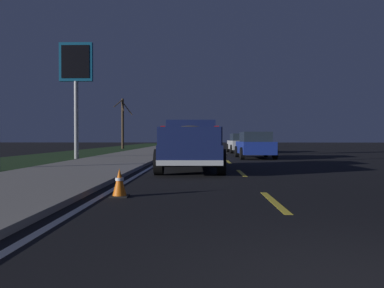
% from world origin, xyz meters
% --- Properties ---
extents(ground, '(144.00, 144.00, 0.00)m').
position_xyz_m(ground, '(27.00, 0.00, 0.00)').
color(ground, black).
extents(sidewalk_shoulder, '(108.00, 4.00, 0.12)m').
position_xyz_m(sidewalk_shoulder, '(27.00, 5.70, 0.06)').
color(sidewalk_shoulder, gray).
rests_on(sidewalk_shoulder, ground).
extents(grass_verge, '(108.00, 6.00, 0.01)m').
position_xyz_m(grass_verge, '(27.00, 10.70, 0.00)').
color(grass_verge, '#1E3819').
rests_on(grass_verge, ground).
extents(lane_markings, '(108.00, 3.54, 0.01)m').
position_xyz_m(lane_markings, '(29.10, 2.55, 0.00)').
color(lane_markings, yellow).
rests_on(lane_markings, ground).
extents(pickup_truck, '(5.45, 2.34, 1.87)m').
position_xyz_m(pickup_truck, '(11.52, 1.75, 0.98)').
color(pickup_truck, '#141E4C').
rests_on(pickup_truck, ground).
extents(sedan_blue, '(4.41, 2.04, 1.54)m').
position_xyz_m(sedan_blue, '(19.92, -1.78, 0.78)').
color(sedan_blue, navy).
rests_on(sedan_blue, ground).
extents(sedan_silver, '(4.45, 2.10, 1.54)m').
position_xyz_m(sedan_silver, '(28.45, -1.85, 0.78)').
color(sedan_silver, '#B2B5BA').
rests_on(sedan_silver, ground).
extents(gas_price_sign, '(0.27, 1.90, 6.64)m').
position_xyz_m(gas_price_sign, '(19.12, 8.52, 4.97)').
color(gas_price_sign, '#99999E').
rests_on(gas_price_sign, ground).
extents(street_light_near, '(0.36, 1.97, 7.09)m').
position_xyz_m(street_light_near, '(10.94, 8.35, 4.33)').
color(street_light_near, '#4C4C51').
rests_on(street_light_near, ground).
extents(bare_tree_far, '(1.22, 1.91, 5.56)m').
position_xyz_m(bare_tree_far, '(39.55, 10.09, 2.94)').
color(bare_tree_far, '#423323').
rests_on(bare_tree_far, ground).
extents(traffic_cone_near, '(0.36, 0.36, 0.58)m').
position_xyz_m(traffic_cone_near, '(5.14, 3.01, 0.28)').
color(traffic_cone_near, black).
rests_on(traffic_cone_near, ground).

